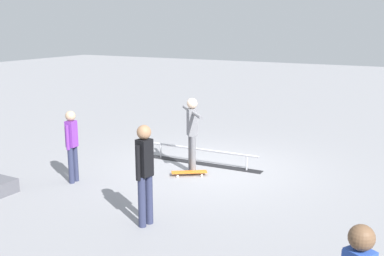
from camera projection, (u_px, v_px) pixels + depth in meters
ground_plane at (210, 169)px, 11.00m from camera, size 60.00×60.00×0.00m
grind_rail at (202, 157)px, 11.33m from camera, size 3.08×0.32×0.39m
skater_main at (192, 130)px, 10.52m from camera, size 1.03×1.05×1.73m
skateboard_main at (189, 172)px, 10.49m from camera, size 0.77×0.62×0.09m
bystander_purple_shirt at (72, 142)px, 9.88m from camera, size 0.21×0.36×1.57m
bystander_black_shirt at (145, 170)px, 7.71m from camera, size 0.24×0.40×1.75m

